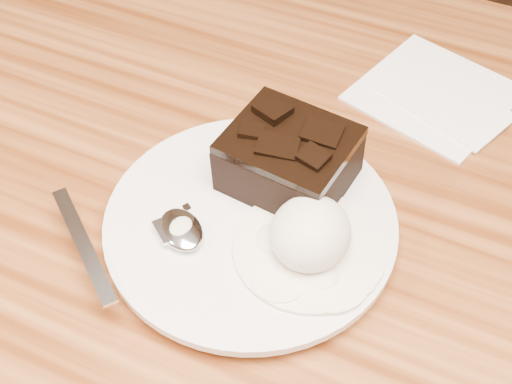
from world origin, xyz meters
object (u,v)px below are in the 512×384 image
at_px(plate, 251,226).
at_px(ice_cream_scoop, 310,233).
at_px(brownie, 289,162).
at_px(napkin, 435,93).
at_px(spoon, 181,231).

height_order(plate, ice_cream_scoop, ice_cream_scoop).
relative_size(brownie, napkin, 0.71).
bearing_deg(plate, ice_cream_scoop, -9.33).
relative_size(plate, spoon, 1.30).
relative_size(ice_cream_scoop, napkin, 0.48).
distance_m(plate, napkin, 0.24).
height_order(brownie, spoon, brownie).
distance_m(spoon, napkin, 0.29).
bearing_deg(brownie, plate, -101.60).
relative_size(brownie, ice_cream_scoop, 1.48).
bearing_deg(napkin, plate, -111.33).
bearing_deg(brownie, ice_cream_scoop, -54.09).
bearing_deg(brownie, napkin, 66.12).
xyz_separation_m(plate, spoon, (-0.04, -0.04, 0.01)).
xyz_separation_m(brownie, napkin, (0.08, 0.18, -0.04)).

